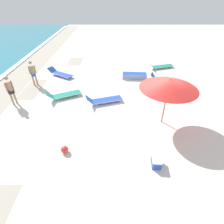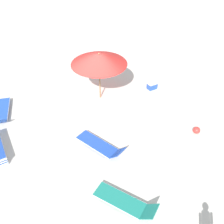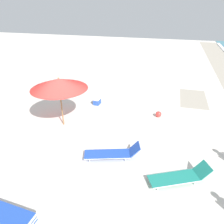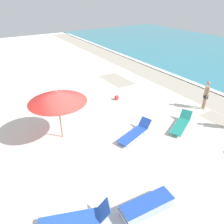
{
  "view_description": "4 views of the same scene",
  "coord_description": "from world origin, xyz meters",
  "px_view_note": "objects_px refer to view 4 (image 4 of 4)",
  "views": [
    {
      "loc": [
        -8.05,
        2.05,
        5.66
      ],
      "look_at": [
        -1.03,
        2.05,
        0.73
      ],
      "focal_mm": 28.0,
      "sensor_mm": 36.0,
      "label": 1
    },
    {
      "loc": [
        4.47,
        8.54,
        7.6
      ],
      "look_at": [
        0.04,
        1.91,
        1.08
      ],
      "focal_mm": 40.0,
      "sensor_mm": 36.0,
      "label": 2
    },
    {
      "loc": [
        7.73,
        4.33,
        5.64
      ],
      "look_at": [
        -0.89,
        2.0,
        1.04
      ],
      "focal_mm": 35.0,
      "sensor_mm": 36.0,
      "label": 3
    },
    {
      "loc": [
        7.96,
        -3.16,
        6.39
      ],
      "look_at": [
        -0.28,
        2.0,
        0.93
      ],
      "focal_mm": 35.0,
      "sensor_mm": 36.0,
      "label": 4
    }
  ],
  "objects_px": {
    "beachgoer_shoreline_child": "(206,94)",
    "sun_lounger_mid_beach_solo": "(76,219)",
    "cooler_box": "(59,107)",
    "beach_umbrella": "(57,97)",
    "lounger_stack": "(147,206)",
    "sun_lounger_near_water_left": "(135,133)",
    "beach_ball": "(117,98)",
    "sun_lounger_under_umbrella": "(181,124)"
  },
  "relations": [
    {
      "from": "beachgoer_shoreline_child",
      "to": "sun_lounger_mid_beach_solo",
      "type": "bearing_deg",
      "value": -41.99
    },
    {
      "from": "beachgoer_shoreline_child",
      "to": "cooler_box",
      "type": "bearing_deg",
      "value": -89.28
    },
    {
      "from": "beach_umbrella",
      "to": "beachgoer_shoreline_child",
      "type": "xyz_separation_m",
      "value": [
        1.77,
        8.43,
        -1.18
      ]
    },
    {
      "from": "beach_umbrella",
      "to": "lounger_stack",
      "type": "bearing_deg",
      "value": 8.89
    },
    {
      "from": "lounger_stack",
      "to": "beachgoer_shoreline_child",
      "type": "distance_m",
      "value": 8.46
    },
    {
      "from": "sun_lounger_near_water_left",
      "to": "beachgoer_shoreline_child",
      "type": "relative_size",
      "value": 1.29
    },
    {
      "from": "beach_umbrella",
      "to": "lounger_stack",
      "type": "height_order",
      "value": "beach_umbrella"
    },
    {
      "from": "beach_umbrella",
      "to": "sun_lounger_near_water_left",
      "type": "distance_m",
      "value": 4.11
    },
    {
      "from": "sun_lounger_mid_beach_solo",
      "to": "beachgoer_shoreline_child",
      "type": "relative_size",
      "value": 1.3
    },
    {
      "from": "beach_ball",
      "to": "beachgoer_shoreline_child",
      "type": "bearing_deg",
      "value": 44.97
    },
    {
      "from": "sun_lounger_under_umbrella",
      "to": "beachgoer_shoreline_child",
      "type": "bearing_deg",
      "value": 78.87
    },
    {
      "from": "beach_umbrella",
      "to": "cooler_box",
      "type": "xyz_separation_m",
      "value": [
        -2.75,
        0.87,
        -1.99
      ]
    },
    {
      "from": "beachgoer_shoreline_child",
      "to": "cooler_box",
      "type": "xyz_separation_m",
      "value": [
        -4.52,
        -7.56,
        -0.81
      ]
    },
    {
      "from": "lounger_stack",
      "to": "beach_ball",
      "type": "relative_size",
      "value": 6.17
    },
    {
      "from": "sun_lounger_under_umbrella",
      "to": "beachgoer_shoreline_child",
      "type": "distance_m",
      "value": 2.98
    },
    {
      "from": "beach_umbrella",
      "to": "sun_lounger_mid_beach_solo",
      "type": "relative_size",
      "value": 1.17
    },
    {
      "from": "beachgoer_shoreline_child",
      "to": "cooler_box",
      "type": "distance_m",
      "value": 8.85
    },
    {
      "from": "sun_lounger_under_umbrella",
      "to": "cooler_box",
      "type": "relative_size",
      "value": 4.15
    },
    {
      "from": "lounger_stack",
      "to": "cooler_box",
      "type": "relative_size",
      "value": 3.67
    },
    {
      "from": "sun_lounger_under_umbrella",
      "to": "beach_umbrella",
      "type": "bearing_deg",
      "value": -140.33
    },
    {
      "from": "sun_lounger_under_umbrella",
      "to": "lounger_stack",
      "type": "bearing_deg",
      "value": -84.89
    },
    {
      "from": "beachgoer_shoreline_child",
      "to": "beach_ball",
      "type": "relative_size",
      "value": 5.67
    },
    {
      "from": "lounger_stack",
      "to": "cooler_box",
      "type": "distance_m",
      "value": 8.2
    },
    {
      "from": "sun_lounger_under_umbrella",
      "to": "beachgoer_shoreline_child",
      "type": "relative_size",
      "value": 1.23
    },
    {
      "from": "lounger_stack",
      "to": "beach_ball",
      "type": "distance_m",
      "value": 8.4
    },
    {
      "from": "sun_lounger_near_water_left",
      "to": "sun_lounger_mid_beach_solo",
      "type": "xyz_separation_m",
      "value": [
        2.76,
        -4.4,
        0.0
      ]
    },
    {
      "from": "sun_lounger_mid_beach_solo",
      "to": "cooler_box",
      "type": "bearing_deg",
      "value": -176.38
    },
    {
      "from": "lounger_stack",
      "to": "cooler_box",
      "type": "xyz_separation_m",
      "value": [
        -8.2,
        0.02,
        -0.02
      ]
    },
    {
      "from": "cooler_box",
      "to": "beach_ball",
      "type": "bearing_deg",
      "value": 84.13
    },
    {
      "from": "sun_lounger_near_water_left",
      "to": "beachgoer_shoreline_child",
      "type": "bearing_deg",
      "value": 73.62
    },
    {
      "from": "sun_lounger_under_umbrella",
      "to": "sun_lounger_mid_beach_solo",
      "type": "relative_size",
      "value": 0.95
    },
    {
      "from": "beachgoer_shoreline_child",
      "to": "lounger_stack",
      "type": "bearing_deg",
      "value": -32.51
    },
    {
      "from": "beach_umbrella",
      "to": "sun_lounger_under_umbrella",
      "type": "height_order",
      "value": "beach_umbrella"
    },
    {
      "from": "lounger_stack",
      "to": "beachgoer_shoreline_child",
      "type": "xyz_separation_m",
      "value": [
        -3.68,
        7.58,
        0.79
      ]
    },
    {
      "from": "sun_lounger_near_water_left",
      "to": "sun_lounger_under_umbrella",
      "type": "bearing_deg",
      "value": 58.38
    },
    {
      "from": "beach_umbrella",
      "to": "beachgoer_shoreline_child",
      "type": "relative_size",
      "value": 1.52
    },
    {
      "from": "beach_umbrella",
      "to": "cooler_box",
      "type": "bearing_deg",
      "value": 162.44
    },
    {
      "from": "beach_umbrella",
      "to": "sun_lounger_mid_beach_solo",
      "type": "distance_m",
      "value": 5.21
    },
    {
      "from": "beach_umbrella",
      "to": "cooler_box",
      "type": "relative_size",
      "value": 5.1
    },
    {
      "from": "lounger_stack",
      "to": "sun_lounger_mid_beach_solo",
      "type": "distance_m",
      "value": 2.31
    },
    {
      "from": "sun_lounger_under_umbrella",
      "to": "beach_ball",
      "type": "height_order",
      "value": "sun_lounger_under_umbrella"
    },
    {
      "from": "cooler_box",
      "to": "sun_lounger_mid_beach_solo",
      "type": "bearing_deg",
      "value": -12.07
    }
  ]
}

